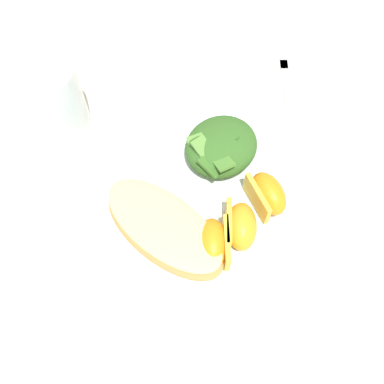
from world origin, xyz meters
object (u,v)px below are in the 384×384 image
(green_salad_pile, at_px, (221,146))
(orange_wedge_middle, at_px, (241,226))
(white_plate, at_px, (192,199))
(orange_wedge_rear, at_px, (267,194))
(cheesy_pizza_bread, at_px, (164,228))
(metal_fork, at_px, (287,89))
(drinking_clear_cup, at_px, (56,99))
(orange_wedge_front, at_px, (214,243))

(green_salad_pile, bearing_deg, orange_wedge_middle, -128.94)
(white_plate, bearing_deg, orange_wedge_middle, -89.95)
(green_salad_pile, height_order, orange_wedge_rear, green_salad_pile)
(white_plate, xyz_separation_m, cheesy_pizza_bread, (-0.06, -0.01, 0.03))
(white_plate, bearing_deg, metal_fork, 3.92)
(white_plate, xyz_separation_m, orange_wedge_middle, (0.00, -0.08, 0.03))
(white_plate, height_order, cheesy_pizza_bread, cheesy_pizza_bread)
(green_salad_pile, relative_size, orange_wedge_rear, 1.44)
(orange_wedge_rear, bearing_deg, cheesy_pizza_bread, 151.04)
(cheesy_pizza_bread, distance_m, drinking_clear_cup, 0.24)
(drinking_clear_cup, bearing_deg, orange_wedge_rear, -75.07)
(white_plate, relative_size, orange_wedge_middle, 4.04)
(orange_wedge_middle, distance_m, drinking_clear_cup, 0.30)
(orange_wedge_front, xyz_separation_m, orange_wedge_middle, (0.04, -0.01, 0.00))
(white_plate, relative_size, orange_wedge_rear, 4.02)
(orange_wedge_front, relative_size, drinking_clear_cup, 0.65)
(white_plate, bearing_deg, drinking_clear_cup, 96.30)
(orange_wedge_rear, xyz_separation_m, drinking_clear_cup, (-0.08, 0.30, 0.02))
(cheesy_pizza_bread, distance_m, green_salad_pile, 0.14)
(cheesy_pizza_bread, height_order, orange_wedge_middle, orange_wedge_middle)
(green_salad_pile, relative_size, orange_wedge_middle, 1.44)
(metal_fork, distance_m, drinking_clear_cup, 0.34)
(orange_wedge_middle, xyz_separation_m, orange_wedge_rear, (0.05, 0.00, 0.00))
(metal_fork, bearing_deg, orange_wedge_front, -163.21)
(white_plate, height_order, orange_wedge_front, orange_wedge_front)
(cheesy_pizza_bread, relative_size, orange_wedge_middle, 2.48)
(white_plate, height_order, green_salad_pile, green_salad_pile)
(orange_wedge_front, distance_m, orange_wedge_middle, 0.04)
(white_plate, distance_m, cheesy_pizza_bread, 0.07)
(metal_fork, xyz_separation_m, drinking_clear_cup, (-0.26, 0.21, 0.05))
(green_salad_pile, relative_size, orange_wedge_front, 1.46)
(metal_fork, bearing_deg, cheesy_pizza_bread, -174.91)
(green_salad_pile, xyz_separation_m, orange_wedge_front, (-0.11, -0.08, -0.00))
(white_plate, bearing_deg, green_salad_pile, 9.90)
(cheesy_pizza_bread, xyz_separation_m, orange_wedge_rear, (0.12, -0.06, 0.00))
(orange_wedge_rear, relative_size, drinking_clear_cup, 0.66)
(cheesy_pizza_bread, bearing_deg, orange_wedge_middle, -46.84)
(white_plate, bearing_deg, orange_wedge_rear, -53.84)
(metal_fork, bearing_deg, orange_wedge_rear, -153.47)
(white_plate, xyz_separation_m, orange_wedge_rear, (0.05, -0.07, 0.03))
(metal_fork, bearing_deg, green_salad_pile, -178.71)
(white_plate, distance_m, orange_wedge_rear, 0.10)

